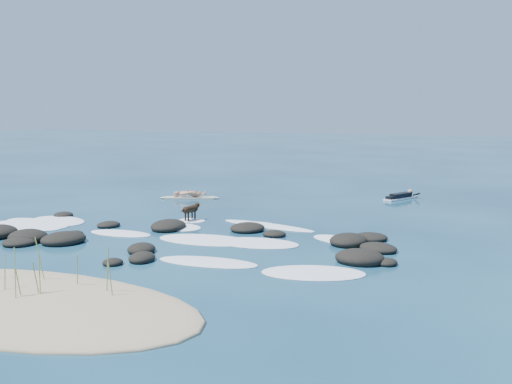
% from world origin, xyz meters
% --- Properties ---
extents(ground, '(160.00, 160.00, 0.00)m').
position_xyz_m(ground, '(0.00, 0.00, 0.00)').
color(ground, '#0A2642').
rests_on(ground, ground).
extents(sand_dune, '(9.00, 4.40, 0.60)m').
position_xyz_m(sand_dune, '(0.00, -8.20, 0.00)').
color(sand_dune, '#9E8966').
rests_on(sand_dune, ground).
extents(dune_grass, '(4.24, 1.86, 1.24)m').
position_xyz_m(dune_grass, '(-0.15, -8.06, 0.63)').
color(dune_grass, olive).
rests_on(dune_grass, ground).
extents(reef_rocks, '(15.13, 7.45, 0.60)m').
position_xyz_m(reef_rocks, '(-1.34, -2.28, 0.11)').
color(reef_rocks, black).
rests_on(reef_rocks, ground).
extents(breaking_foam, '(14.89, 7.15, 0.12)m').
position_xyz_m(breaking_foam, '(-0.79, -0.92, 0.01)').
color(breaking_foam, white).
rests_on(breaking_foam, ground).
extents(standing_surfer_rig, '(2.75, 1.33, 1.63)m').
position_xyz_m(standing_surfer_rig, '(-3.79, 6.46, 0.64)').
color(standing_surfer_rig, beige).
rests_on(standing_surfer_rig, ground).
extents(paddling_surfer_rig, '(1.55, 2.22, 0.41)m').
position_xyz_m(paddling_surfer_rig, '(5.67, 10.15, 0.14)').
color(paddling_surfer_rig, white).
rests_on(paddling_surfer_rig, ground).
extents(dog, '(0.42, 1.10, 0.71)m').
position_xyz_m(dog, '(-1.03, 1.56, 0.47)').
color(dog, black).
rests_on(dog, ground).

